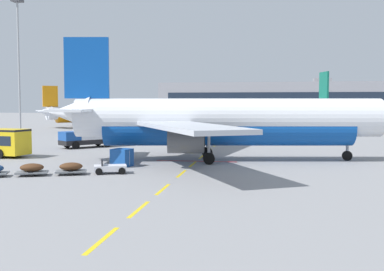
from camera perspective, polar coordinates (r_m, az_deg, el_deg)
name	(u,v)px	position (r m, az deg, el deg)	size (l,w,h in m)	color
ground	(384,147)	(65.42, 22.44, -1.36)	(400.00, 400.00, 0.00)	gray
apron_paint_markings	(212,148)	(60.21, 2.51, -1.50)	(8.00, 94.45, 0.01)	yellow
airliner_foreground	(222,121)	(46.42, 3.72, 1.76)	(34.77, 34.23, 12.20)	white
airliner_mid_left	(301,111)	(114.80, 13.23, 2.98)	(33.70, 34.64, 12.30)	white
airliner_far_center	(94,114)	(115.32, -11.86, 2.59)	(23.42, 23.11, 9.70)	silver
catering_truck	(89,135)	(62.15, -12.50, 0.10)	(6.35, 6.89, 3.14)	black
baggage_train	(52,169)	(38.84, -16.73, -3.89)	(11.39, 5.40, 1.14)	silver
uld_cargo_container	(122,158)	(42.81, -8.56, -2.69)	(1.94, 1.91, 1.60)	#194C9E
apron_light_mast_near	(18,51)	(94.11, -20.44, 9.69)	(1.80, 1.80, 24.98)	slate
terminal_satellite	(284,101)	(169.71, 11.20, 4.14)	(87.25, 20.18, 14.52)	gray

